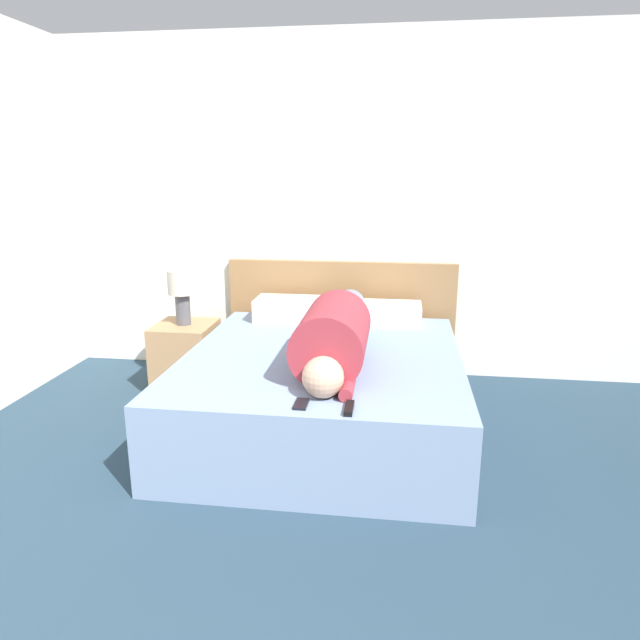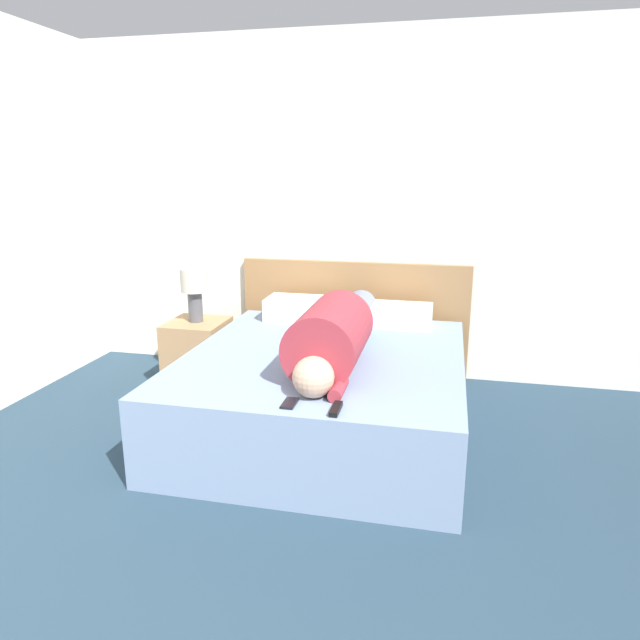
% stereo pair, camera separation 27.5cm
% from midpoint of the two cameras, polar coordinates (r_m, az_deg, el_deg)
% --- Properties ---
extents(wall_back, '(5.60, 0.06, 2.60)m').
position_cam_midpoint_polar(wall_back, '(4.49, 5.01, 10.93)').
color(wall_back, silver).
rests_on(wall_back, ground_plane).
extents(bed, '(1.68, 1.90, 0.50)m').
position_cam_midpoint_polar(bed, '(3.62, 2.69, -7.12)').
color(bed, '#7589A8').
rests_on(bed, ground_plane).
extents(headboard, '(1.80, 0.04, 0.90)m').
position_cam_midpoint_polar(headboard, '(4.56, 5.08, 0.16)').
color(headboard, olive).
rests_on(headboard, ground_plane).
extents(nightstand, '(0.42, 0.44, 0.50)m').
position_cam_midpoint_polar(nightstand, '(4.40, -10.36, -3.32)').
color(nightstand, '#A37A51').
rests_on(nightstand, ground_plane).
extents(table_lamp, '(0.20, 0.20, 0.40)m').
position_cam_midpoint_polar(table_lamp, '(4.27, -10.68, 3.21)').
color(table_lamp, '#4C4C51').
rests_on(table_lamp, nightstand).
extents(person_lying, '(0.39, 1.69, 0.39)m').
position_cam_midpoint_polar(person_lying, '(3.36, 3.97, -1.35)').
color(person_lying, tan).
rests_on(person_lying, bed).
extents(pillow_near_headboard, '(0.51, 0.30, 0.17)m').
position_cam_midpoint_polar(pillow_near_headboard, '(4.30, -0.09, 1.12)').
color(pillow_near_headboard, white).
rests_on(pillow_near_headboard, bed).
extents(pillow_second, '(0.49, 0.30, 0.15)m').
position_cam_midpoint_polar(pillow_second, '(4.20, 9.66, 0.47)').
color(pillow_second, white).
rests_on(pillow_second, bed).
extents(tv_remote, '(0.04, 0.15, 0.02)m').
position_cam_midpoint_polar(tv_remote, '(2.72, 4.54, -8.91)').
color(tv_remote, black).
rests_on(tv_remote, bed).
extents(cell_phone, '(0.06, 0.13, 0.01)m').
position_cam_midpoint_polar(cell_phone, '(2.79, -0.21, -8.37)').
color(cell_phone, black).
rests_on(cell_phone, bed).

